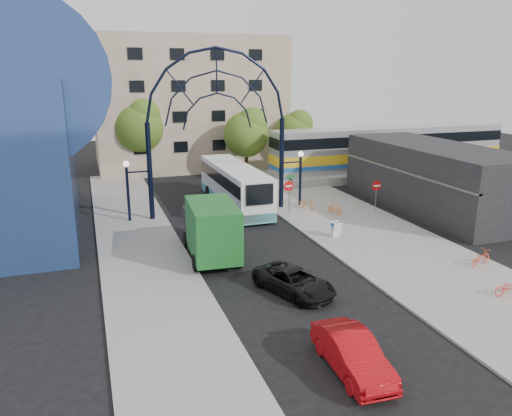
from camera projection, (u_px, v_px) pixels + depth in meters
name	position (u px, v px, depth m)	size (l,w,h in m)	color
ground	(291.00, 287.00, 24.91)	(120.00, 120.00, 0.00)	black
sidewalk_east	(385.00, 243.00, 31.04)	(8.00, 56.00, 0.12)	gray
plaza_west	(145.00, 260.00, 28.33)	(5.00, 50.00, 0.12)	gray
gateway_arch	(217.00, 98.00, 35.41)	(13.64, 0.44, 12.10)	black
stop_sign	(289.00, 189.00, 36.82)	(0.80, 0.07, 2.50)	slate
do_not_enter_sign	(376.00, 189.00, 36.94)	(0.76, 0.07, 2.48)	slate
street_name_sign	(291.00, 185.00, 37.46)	(0.70, 0.70, 2.80)	slate
sandwich_board	(336.00, 227.00, 31.91)	(0.55, 0.61, 0.99)	white
commercial_block_east	(433.00, 177.00, 38.36)	(6.00, 16.00, 5.00)	black
apartment_block	(187.00, 103.00, 55.58)	(20.00, 12.10, 14.00)	tan
train_platform	(388.00, 172.00, 51.12)	(32.00, 5.00, 0.80)	gray
train_car	(390.00, 148.00, 50.45)	(25.10, 3.05, 4.20)	#B7B7BC
tree_north_a	(248.00, 132.00, 49.25)	(4.48, 4.48, 7.00)	#382314
tree_north_b	(140.00, 125.00, 49.60)	(5.12, 5.12, 8.00)	#382314
tree_north_c	(295.00, 131.00, 53.03)	(4.16, 4.16, 6.50)	#382314
city_bus	(235.00, 185.00, 39.35)	(2.87, 11.87, 3.25)	white
green_truck	(210.00, 229.00, 28.57)	(2.99, 6.87, 3.38)	black
black_suv	(294.00, 281.00, 24.05)	(2.05, 4.44, 1.23)	black
red_sedan	(352.00, 353.00, 17.74)	(1.49, 4.29, 1.41)	#B00A0F
bike_near_a	(307.00, 203.00, 38.49)	(0.57, 1.63, 0.86)	orange
bike_near_b	(335.00, 208.00, 37.02)	(0.42, 1.49, 0.89)	orange
bike_far_a	(481.00, 258.00, 27.26)	(0.58, 1.65, 0.87)	#E34C2D
bike_far_c	(509.00, 287.00, 23.61)	(0.55, 1.59, 0.84)	#F13730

